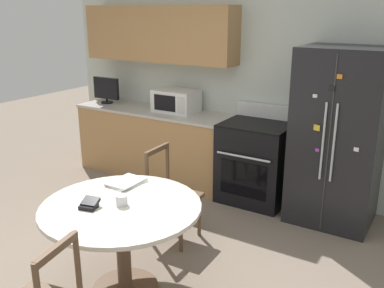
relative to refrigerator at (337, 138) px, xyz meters
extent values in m
cube|color=silver|center=(-1.19, 0.41, 0.40)|extent=(5.20, 0.10, 2.60)
cube|color=#AD7F4C|center=(-2.33, 0.19, 0.94)|extent=(2.11, 0.34, 0.68)
cube|color=#AD7F4C|center=(-2.33, 0.05, -0.47)|extent=(2.11, 0.62, 0.86)
cube|color=#B7B2A8|center=(-2.33, 0.05, -0.02)|extent=(2.13, 0.64, 0.03)
cube|color=black|center=(0.00, 0.00, 0.00)|extent=(0.83, 0.69, 1.80)
cube|color=#333333|center=(0.00, -0.35, 0.00)|extent=(0.01, 0.01, 1.73)
cylinder|color=silver|center=(-0.05, -0.36, 0.04)|extent=(0.02, 0.02, 0.76)
cylinder|color=silver|center=(0.05, -0.36, 0.04)|extent=(0.02, 0.02, 0.76)
cube|color=yellow|center=(-0.13, -0.35, 0.17)|extent=(0.07, 0.03, 0.06)
cube|color=white|center=(0.25, -0.35, 0.02)|extent=(0.05, 0.02, 0.04)
cube|color=orange|center=(0.04, -0.35, 0.66)|extent=(0.05, 0.02, 0.04)
cube|color=black|center=(-0.02, -0.35, 0.55)|extent=(0.06, 0.02, 0.05)
cube|color=purple|center=(-0.10, -0.35, -0.05)|extent=(0.04, 0.01, 0.03)
cube|color=white|center=(-0.17, -0.35, 0.47)|extent=(0.04, 0.02, 0.03)
cube|color=black|center=(-0.88, 0.02, -0.45)|extent=(0.75, 0.64, 0.90)
cube|color=black|center=(-0.88, -0.30, -0.54)|extent=(0.54, 0.01, 0.40)
cylinder|color=silver|center=(-0.88, -0.33, -0.27)|extent=(0.62, 0.02, 0.02)
cube|color=black|center=(-0.88, 0.02, 0.01)|extent=(0.75, 0.64, 0.02)
cube|color=white|center=(-0.88, 0.31, 0.10)|extent=(0.75, 0.06, 0.16)
cube|color=white|center=(-2.02, 0.10, 0.14)|extent=(0.54, 0.37, 0.27)
cube|color=black|center=(-2.07, -0.08, 0.14)|extent=(0.31, 0.01, 0.19)
cube|color=silver|center=(-1.82, -0.08, 0.14)|extent=(0.11, 0.01, 0.20)
cylinder|color=black|center=(-3.12, 0.03, 0.01)|extent=(0.16, 0.16, 0.02)
cylinder|color=black|center=(-3.12, 0.03, 0.04)|extent=(0.03, 0.03, 0.04)
cube|color=black|center=(-3.12, 0.03, 0.21)|extent=(0.41, 0.05, 0.29)
cylinder|color=beige|center=(-1.06, -2.08, -0.18)|extent=(1.21, 1.21, 0.03)
cylinder|color=brown|center=(-1.06, -2.08, -0.53)|extent=(0.11, 0.11, 0.68)
cylinder|color=brown|center=(-1.06, -2.08, -0.89)|extent=(0.52, 0.52, 0.03)
cylinder|color=brown|center=(-0.83, -2.75, -0.22)|extent=(0.04, 0.04, 0.45)
cube|color=brown|center=(-0.80, -2.91, -0.02)|extent=(0.10, 0.35, 0.04)
cube|color=brown|center=(-1.17, -1.21, -0.47)|extent=(0.43, 0.43, 0.04)
cylinder|color=brown|center=(-1.00, -1.03, -0.69)|extent=(0.04, 0.04, 0.41)
cylinder|color=brown|center=(-0.99, -1.38, -0.69)|extent=(0.04, 0.04, 0.41)
cylinder|color=brown|center=(-1.34, -1.04, -0.69)|extent=(0.04, 0.04, 0.41)
cylinder|color=brown|center=(-1.33, -1.39, -0.69)|extent=(0.04, 0.04, 0.41)
cylinder|color=brown|center=(-1.36, -1.04, -0.22)|extent=(0.04, 0.04, 0.45)
cylinder|color=brown|center=(-1.35, -1.39, -0.22)|extent=(0.04, 0.04, 0.45)
cube|color=brown|center=(-1.36, -1.22, -0.02)|extent=(0.05, 0.35, 0.04)
cylinder|color=silver|center=(-1.06, -2.07, -0.12)|extent=(0.09, 0.09, 0.08)
cylinder|color=red|center=(-1.06, -2.07, -0.14)|extent=(0.08, 0.08, 0.04)
cube|color=black|center=(-1.22, -2.25, -0.15)|extent=(0.14, 0.12, 0.03)
cube|color=black|center=(-1.23, -2.22, -0.12)|extent=(0.14, 0.12, 0.06)
cube|color=white|center=(-1.29, -1.74, -0.16)|extent=(0.27, 0.33, 0.01)
cube|color=beige|center=(-1.29, -1.74, -0.15)|extent=(0.25, 0.32, 0.01)
cube|color=silver|center=(-1.29, -1.74, -0.14)|extent=(0.22, 0.30, 0.01)
camera|label=1|loc=(0.91, -4.27, 1.23)|focal=40.00mm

